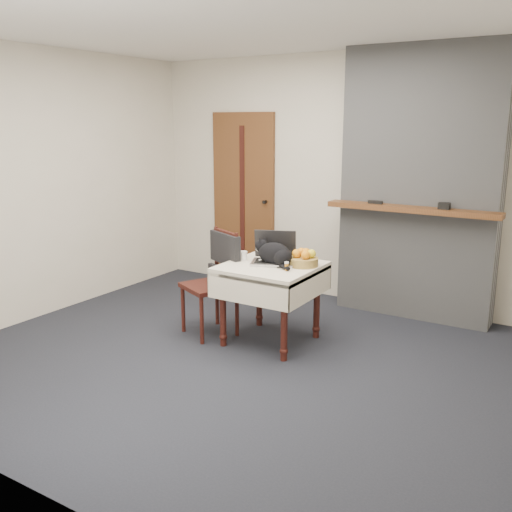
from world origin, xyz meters
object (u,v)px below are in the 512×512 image
(side_table, at_px, (271,277))
(laptop, at_px, (274,255))
(pill_bottle, at_px, (287,266))
(chair, at_px, (218,268))
(fruit_basket, at_px, (303,259))
(door, at_px, (244,199))
(cat, at_px, (275,254))
(cream_jar, at_px, (243,256))

(side_table, xyz_separation_m, laptop, (-0.02, 0.09, 0.18))
(pill_bottle, height_order, chair, chair)
(fruit_basket, height_order, chair, chair)
(door, bearing_deg, chair, -64.83)
(cat, bearing_deg, chair, -162.78)
(door, distance_m, pill_bottle, 2.19)
(cat, xyz_separation_m, cream_jar, (-0.33, 0.00, -0.06))
(cream_jar, height_order, fruit_basket, fruit_basket)
(fruit_basket, bearing_deg, laptop, -174.28)
(laptop, relative_size, chair, 0.48)
(pill_bottle, xyz_separation_m, chair, (-0.73, 0.06, -0.13))
(side_table, height_order, cat, cat)
(cream_jar, height_order, pill_bottle, cream_jar)
(door, relative_size, pill_bottle, 27.20)
(laptop, xyz_separation_m, chair, (-0.50, -0.13, -0.16))
(laptop, distance_m, pill_bottle, 0.30)
(door, xyz_separation_m, side_table, (1.26, -1.51, -0.41))
(door, height_order, laptop, door)
(door, xyz_separation_m, fruit_basket, (1.51, -1.39, -0.24))
(door, xyz_separation_m, cat, (1.29, -1.49, -0.21))
(cat, distance_m, pill_bottle, 0.22)
(cream_jar, distance_m, fruit_basket, 0.56)
(cat, bearing_deg, side_table, -138.20)
(laptop, height_order, cat, laptop)
(laptop, bearing_deg, pill_bottle, -61.66)
(side_table, xyz_separation_m, cat, (0.03, 0.02, 0.21))
(laptop, relative_size, cat, 1.05)
(pill_bottle, distance_m, fruit_basket, 0.22)
(side_table, relative_size, cat, 1.79)
(door, relative_size, cream_jar, 25.26)
(side_table, relative_size, chair, 0.82)
(cat, height_order, cream_jar, cat)
(laptop, xyz_separation_m, pill_bottle, (0.23, -0.19, -0.03))
(fruit_basket, xyz_separation_m, chair, (-0.78, -0.16, -0.15))
(pill_bottle, distance_m, chair, 0.75)
(cat, distance_m, cream_jar, 0.33)
(pill_bottle, height_order, fruit_basket, fruit_basket)
(side_table, distance_m, laptop, 0.20)
(chair, bearing_deg, cat, 30.54)
(cat, xyz_separation_m, fruit_basket, (0.22, 0.10, -0.04))
(fruit_basket, bearing_deg, side_table, -154.66)
(door, relative_size, laptop, 4.37)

